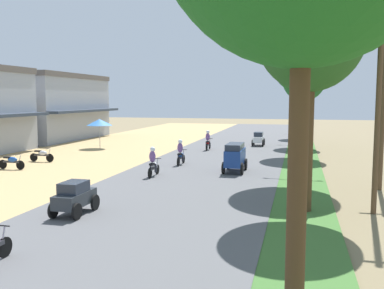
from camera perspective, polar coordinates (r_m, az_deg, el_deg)
shophouse_far at (r=48.29m, az=-17.85°, el=4.77°), size 7.98×13.37×6.90m
parked_motorbike_third at (r=28.39m, az=-22.77°, el=-2.06°), size 1.80×0.54×0.94m
parked_motorbike_fourth at (r=31.04m, az=-19.25°, el=-1.26°), size 1.80×0.54×0.94m
vendor_umbrella at (r=38.01m, az=-12.16°, el=2.90°), size 2.20×2.20×2.52m
median_tree_second at (r=16.98m, az=15.46°, el=14.48°), size 4.14×4.14×9.23m
median_tree_third at (r=23.19m, az=14.46°, el=14.39°), size 4.60×4.60×10.44m
median_tree_fourth at (r=33.43m, az=14.47°, el=9.97°), size 4.37×4.37×8.66m
median_tree_fifth at (r=39.79m, az=14.62°, el=8.30°), size 3.78×3.78×7.91m
median_tree_sixth at (r=49.35m, az=14.29°, el=9.54°), size 3.10×3.10×9.21m
streetlamp_near at (r=27.93m, az=14.80°, el=6.62°), size 3.16×0.20×8.08m
streetlamp_mid at (r=44.99m, az=14.53°, el=6.51°), size 3.16×0.20×8.29m
streetlamp_far at (r=56.48m, az=14.42°, el=5.74°), size 3.16×0.20×7.02m
utility_pole_near at (r=17.39m, az=23.53°, el=6.60°), size 1.80×0.20×8.94m
utility_pole_far at (r=22.12m, az=24.06°, el=5.21°), size 1.80×0.20×8.05m
car_hatchback_charcoal at (r=16.63m, az=-15.30°, el=-6.66°), size 1.04×2.00×1.23m
car_van_blue at (r=25.23m, az=5.71°, el=-1.50°), size 1.19×2.41×1.67m
car_hatchback_white at (r=39.53m, az=8.80°, el=0.82°), size 1.04×2.00×1.23m
motorbike_ahead_second at (r=23.75m, az=-5.15°, el=-2.39°), size 0.54×1.80×1.66m
motorbike_ahead_third at (r=27.80m, az=-1.51°, el=-1.12°), size 0.54×1.80×1.66m
motorbike_ahead_fourth at (r=35.72m, az=2.14°, el=0.50°), size 0.54×1.80×1.66m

